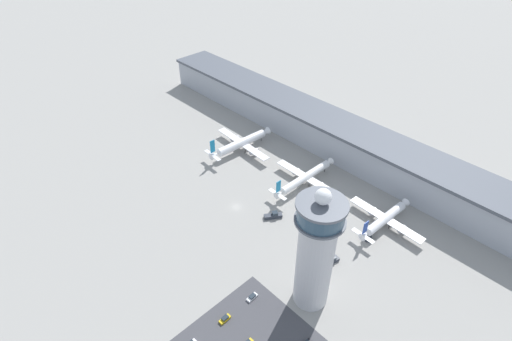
# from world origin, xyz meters

# --- Properties ---
(ground_plane) EXTENTS (1000.00, 1000.00, 0.00)m
(ground_plane) POSITION_xyz_m (0.00, 0.00, 0.00)
(ground_plane) COLOR gray
(terminal_building) EXTENTS (254.54, 25.00, 18.54)m
(terminal_building) POSITION_xyz_m (0.00, 70.00, 9.37)
(terminal_building) COLOR #A3A8B2
(terminal_building) RESTS_ON ground
(control_tower) EXTENTS (16.16, 16.16, 50.94)m
(control_tower) POSITION_xyz_m (55.07, -12.97, 24.76)
(control_tower) COLOR #BCBCC1
(control_tower) RESTS_ON ground
(airplane_gate_alpha) EXTENTS (40.22, 40.37, 14.17)m
(airplane_gate_alpha) POSITION_xyz_m (-32.85, 33.00, 4.65)
(airplane_gate_alpha) COLOR white
(airplane_gate_alpha) RESTS_ON ground
(airplane_gate_bravo) EXTENTS (36.94, 40.34, 12.40)m
(airplane_gate_bravo) POSITION_xyz_m (11.25, 35.32, 4.48)
(airplane_gate_bravo) COLOR white
(airplane_gate_bravo) RESTS_ON ground
(airplane_gate_charlie) EXTENTS (35.82, 33.17, 12.04)m
(airplane_gate_charlie) POSITION_xyz_m (53.78, 38.44, 4.07)
(airplane_gate_charlie) COLOR white
(airplane_gate_charlie) RESTS_ON ground
(service_truck_catering) EXTENTS (6.45, 8.10, 3.08)m
(service_truck_catering) POSITION_xyz_m (16.80, 7.29, 1.07)
(service_truck_catering) COLOR black
(service_truck_catering) RESTS_ON ground
(service_truck_fuel) EXTENTS (5.91, 7.54, 2.42)m
(service_truck_fuel) POSITION_xyz_m (52.89, 28.23, 0.84)
(service_truck_fuel) COLOR black
(service_truck_fuel) RESTS_ON ground
(service_truck_baggage) EXTENTS (4.11, 7.06, 2.79)m
(service_truck_baggage) POSITION_xyz_m (50.44, 5.64, 0.97)
(service_truck_baggage) COLOR black
(service_truck_baggage) RESTS_ON ground
(service_truck_water) EXTENTS (2.88, 6.84, 2.45)m
(service_truck_water) POSITION_xyz_m (41.50, 17.97, 0.85)
(service_truck_water) COLOR black
(service_truck_water) RESTS_ON ground
(car_silver_sedan) EXTENTS (1.78, 4.38, 1.60)m
(car_silver_sedan) POSITION_xyz_m (40.77, -41.36, 0.62)
(car_silver_sedan) COLOR black
(car_silver_sedan) RESTS_ON ground
(car_red_hatchback) EXTENTS (1.91, 4.51, 1.42)m
(car_red_hatchback) POSITION_xyz_m (40.84, -28.47, 0.55)
(car_red_hatchback) COLOR black
(car_red_hatchback) RESTS_ON ground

